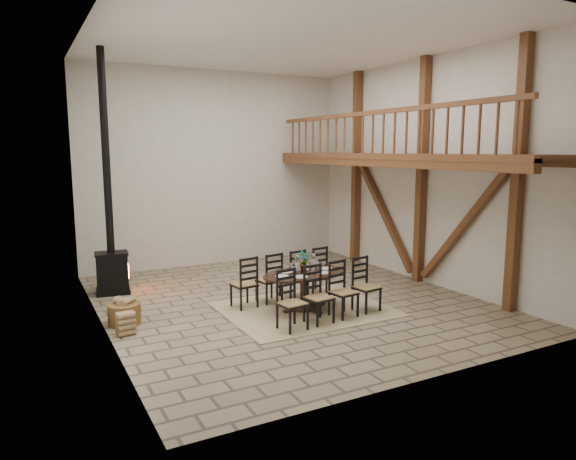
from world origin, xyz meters
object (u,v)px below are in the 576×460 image
wood_stove (111,241)px  log_stack (126,324)px  log_basket (124,313)px  dining_table (305,291)px

wood_stove → log_stack: (-0.24, -2.69, -0.92)m
wood_stove → log_stack: bearing=-88.3°
log_stack → wood_stove: bearing=85.0°
wood_stove → log_basket: 2.32m
dining_table → log_stack: (-3.24, 0.17, -0.17)m
dining_table → wood_stove: 4.22m
dining_table → log_stack: bearing=168.5°
dining_table → log_basket: dining_table is taller
dining_table → wood_stove: bearing=128.0°
wood_stove → log_basket: wood_stove is taller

